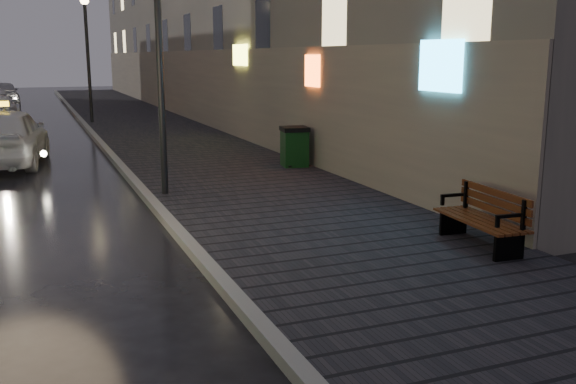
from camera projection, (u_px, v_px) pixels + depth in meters
name	position (u px, v px, depth m)	size (l,w,h in m)	color
ground	(109.00, 321.00, 7.32)	(120.00, 120.00, 0.00)	black
sidewalk	(144.00, 124.00, 27.78)	(4.60, 58.00, 0.15)	black
curb	(86.00, 126.00, 26.91)	(0.20, 58.00, 0.15)	slate
lamp_near	(159.00, 29.00, 12.71)	(0.36, 0.36, 5.28)	black
lamp_far	(87.00, 43.00, 27.23)	(0.36, 0.36, 5.28)	black
bench	(484.00, 218.00, 9.63)	(0.70, 1.74, 0.87)	black
trash_bin	(294.00, 146.00, 16.64)	(0.77, 0.77, 1.03)	black
taxi_near	(5.00, 136.00, 17.57)	(1.92, 4.77, 1.62)	silver
car_far	(1.00, 94.00, 37.49)	(1.84, 4.58, 1.56)	#AAAAB2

